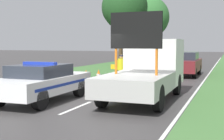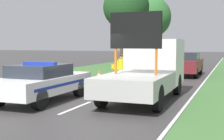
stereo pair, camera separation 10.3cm
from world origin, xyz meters
The scene contains 16 objects.
ground_plane centered at (0.00, 0.00, 0.00)m, with size 160.00×160.00×0.00m, color #3D3A3A.
lane_markings centered at (0.00, 13.17, 0.00)m, with size 6.91×57.22×0.01m.
grass_verge_left centered at (-6.00, 20.00, 0.02)m, with size 4.99×120.00×0.03m.
police_car centered at (-1.75, -0.37, 0.74)m, with size 1.91×4.60×1.49m.
work_truck centered at (1.75, 1.89, 1.15)m, with size 2.16×5.81×3.24m.
road_barrier centered at (-0.08, 5.79, 0.83)m, with size 2.54×0.08×1.03m.
police_officer centered at (-0.42, 4.85, 0.95)m, with size 0.57×0.36×1.60m.
pedestrian_civilian centered at (0.42, 5.37, 1.01)m, with size 0.62×0.39×1.72m.
traffic_cone_near_police centered at (1.43, 4.65, 0.26)m, with size 0.38×0.38×0.53m.
traffic_cone_centre_front centered at (-2.18, 5.99, 0.35)m, with size 0.52×0.52×0.71m.
traffic_cone_near_truck centered at (-2.72, 5.47, 0.35)m, with size 0.52×0.52×0.71m.
queued_car_wagon_maroon centered at (1.94, 11.22, 0.82)m, with size 1.83×4.65×1.60m.
queued_car_sedan_silver centered at (-1.94, 17.50, 0.87)m, with size 1.82×4.21×1.64m.
roadside_tree_near_left centered at (-5.10, 19.46, 5.75)m, with size 4.47×4.47×8.12m.
roadside_tree_mid_left centered at (-5.49, 19.24, 5.72)m, with size 3.77×3.77×7.73m.
roadside_tree_mid_right centered at (-4.43, 27.11, 5.38)m, with size 4.61×4.61×7.82m.
Camera 1 is at (4.80, -10.24, 2.14)m, focal length 50.00 mm.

